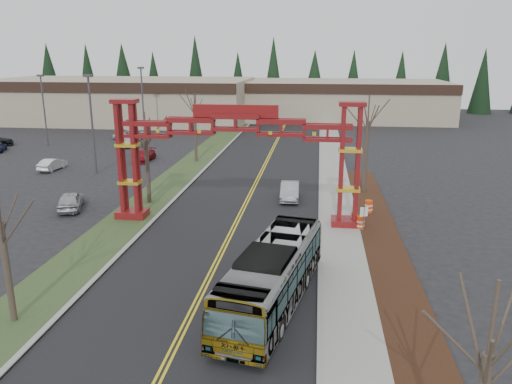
% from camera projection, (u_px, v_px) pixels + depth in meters
% --- Properties ---
extents(ground, '(200.00, 200.00, 0.00)m').
position_uv_depth(ground, '(163.00, 370.00, 19.64)').
color(ground, black).
rests_on(ground, ground).
extents(road, '(12.00, 110.00, 0.02)m').
position_uv_depth(road, '(250.00, 196.00, 43.53)').
color(road, black).
rests_on(road, ground).
extents(lane_line_left, '(0.12, 100.00, 0.01)m').
position_uv_depth(lane_line_left, '(248.00, 196.00, 43.54)').
color(lane_line_left, yellow).
rests_on(lane_line_left, road).
extents(lane_line_right, '(0.12, 100.00, 0.01)m').
position_uv_depth(lane_line_right, '(251.00, 196.00, 43.51)').
color(lane_line_right, yellow).
rests_on(lane_line_right, road).
extents(curb_right, '(0.30, 110.00, 0.15)m').
position_uv_depth(curb_right, '(320.00, 198.00, 42.78)').
color(curb_right, '#969691').
rests_on(curb_right, ground).
extents(sidewalk_right, '(2.60, 110.00, 0.14)m').
position_uv_depth(sidewalk_right, '(338.00, 198.00, 42.61)').
color(sidewalk_right, gray).
rests_on(sidewalk_right, ground).
extents(landscape_strip, '(2.60, 50.00, 0.12)m').
position_uv_depth(landscape_strip, '(393.00, 275.00, 27.97)').
color(landscape_strip, black).
rests_on(landscape_strip, ground).
extents(grass_median, '(4.00, 110.00, 0.08)m').
position_uv_depth(grass_median, '(161.00, 192.00, 44.48)').
color(grass_median, '#334723').
rests_on(grass_median, ground).
extents(curb_left, '(0.30, 110.00, 0.15)m').
position_uv_depth(curb_left, '(181.00, 193.00, 44.25)').
color(curb_left, '#969691').
rests_on(curb_left, ground).
extents(gateway_arch, '(18.20, 1.60, 8.90)m').
position_uv_depth(gateway_arch, '(236.00, 142.00, 35.23)').
color(gateway_arch, maroon).
rests_on(gateway_arch, ground).
extents(retail_building_west, '(46.00, 22.30, 7.50)m').
position_uv_depth(retail_building_west, '(122.00, 100.00, 90.97)').
color(retail_building_west, tan).
rests_on(retail_building_west, ground).
extents(retail_building_east, '(38.00, 20.30, 7.00)m').
position_uv_depth(retail_building_east, '(342.00, 100.00, 93.91)').
color(retail_building_east, tan).
rests_on(retail_building_east, ground).
extents(conifer_treeline, '(116.10, 5.60, 13.00)m').
position_uv_depth(conifer_treeline, '(294.00, 80.00, 105.78)').
color(conifer_treeline, black).
rests_on(conifer_treeline, ground).
extents(transit_bus, '(4.73, 11.56, 3.14)m').
position_uv_depth(transit_bus, '(273.00, 275.00, 24.36)').
color(transit_bus, '#B0B3B8').
rests_on(transit_bus, ground).
extents(silver_sedan, '(1.68, 4.44, 1.44)m').
position_uv_depth(silver_sedan, '(290.00, 191.00, 42.40)').
color(silver_sedan, '#A5A8AD').
rests_on(silver_sedan, ground).
extents(parked_car_near_a, '(2.96, 4.58, 1.45)m').
position_uv_depth(parked_car_near_a, '(71.00, 201.00, 39.65)').
color(parked_car_near_a, '#ADB1B4').
rests_on(parked_car_near_a, ground).
extents(parked_car_near_b, '(1.56, 3.90, 1.26)m').
position_uv_depth(parked_car_near_b, '(52.00, 164.00, 53.00)').
color(parked_car_near_b, silver).
rests_on(parked_car_near_b, ground).
extents(parked_car_mid_a, '(1.86, 4.27, 1.22)m').
position_uv_depth(parked_car_mid_a, '(144.00, 156.00, 57.56)').
color(parked_car_mid_a, maroon).
rests_on(parked_car_mid_a, ground).
extents(parked_car_far_a, '(1.74, 4.28, 1.38)m').
position_uv_depth(parked_car_far_a, '(129.00, 141.00, 66.35)').
color(parked_car_far_a, gray).
rests_on(parked_car_far_a, ground).
extents(parked_car_far_b, '(5.05, 2.95, 1.32)m').
position_uv_depth(parked_car_far_b, '(129.00, 134.00, 72.23)').
color(parked_car_far_b, white).
rests_on(parked_car_far_b, ground).
extents(bare_tree_median_near, '(3.05, 3.05, 6.93)m').
position_uv_depth(bare_tree_median_near, '(0.00, 222.00, 21.90)').
color(bare_tree_median_near, '#382D26').
rests_on(bare_tree_median_near, ground).
extents(bare_tree_median_mid, '(3.36, 3.36, 7.57)m').
position_uv_depth(bare_tree_median_mid, '(146.00, 140.00, 40.12)').
color(bare_tree_median_mid, '#382D26').
rests_on(bare_tree_median_mid, ground).
extents(bare_tree_median_far, '(3.39, 3.39, 7.80)m').
position_uv_depth(bare_tree_median_far, '(195.00, 113.00, 55.68)').
color(bare_tree_median_far, '#382D26').
rests_on(bare_tree_median_far, ground).
extents(bare_tree_right_near, '(2.98, 2.98, 7.02)m').
position_uv_depth(bare_tree_right_near, '(488.00, 356.00, 12.01)').
color(bare_tree_right_near, '#382D26').
rests_on(bare_tree_right_near, ground).
extents(bare_tree_right_far, '(3.41, 3.41, 8.62)m').
position_uv_depth(bare_tree_right_far, '(368.00, 122.00, 42.99)').
color(bare_tree_right_far, '#382D26').
rests_on(bare_tree_right_far, ground).
extents(light_pole_near, '(0.87, 0.43, 10.03)m').
position_uv_depth(light_pole_near, '(92.00, 117.00, 50.06)').
color(light_pole_near, '#3F3F44').
rests_on(light_pole_near, ground).
extents(light_pole_mid, '(0.81, 0.41, 9.35)m').
position_uv_depth(light_pole_mid, '(44.00, 105.00, 65.60)').
color(light_pole_mid, '#3F3F44').
rests_on(light_pole_mid, ground).
extents(light_pole_far, '(0.88, 0.44, 10.14)m').
position_uv_depth(light_pole_far, '(142.00, 97.00, 72.07)').
color(light_pole_far, '#3F3F44').
rests_on(light_pole_far, ground).
extents(street_sign, '(0.52, 0.18, 2.31)m').
position_uv_depth(street_sign, '(364.00, 217.00, 32.81)').
color(street_sign, '#3F3F44').
rests_on(street_sign, ground).
extents(barrel_south, '(0.56, 0.56, 1.03)m').
position_uv_depth(barrel_south, '(360.00, 223.00, 35.01)').
color(barrel_south, '#ED440D').
rests_on(barrel_south, ground).
extents(barrel_mid, '(0.48, 0.48, 0.89)m').
position_uv_depth(barrel_mid, '(354.00, 219.00, 36.20)').
color(barrel_mid, '#ED440D').
rests_on(barrel_mid, ground).
extents(barrel_north, '(0.59, 0.59, 1.10)m').
position_uv_depth(barrel_north, '(369.00, 207.00, 38.55)').
color(barrel_north, '#ED440D').
rests_on(barrel_north, ground).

